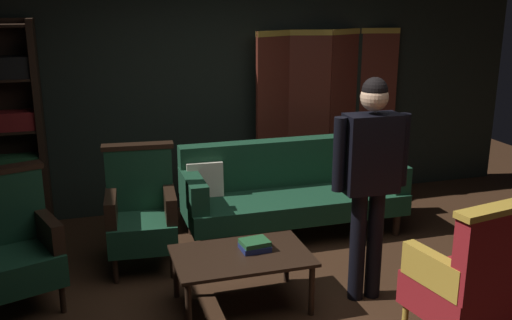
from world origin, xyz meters
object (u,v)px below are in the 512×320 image
coffee_table (242,260)px  armchair_wing_left (14,245)px  velvet_couch (291,187)px  armchair_wing_right (141,211)px  book_navy_cloth (255,247)px  folding_screen (326,113)px  standing_figure (370,170)px  book_green_cloth (255,242)px  armchair_gilt_accent (468,278)px

coffee_table → armchair_wing_left: bearing=163.0°
velvet_couch → armchair_wing_right: (-1.47, -0.35, 0.04)m
armchair_wing_right → book_navy_cloth: size_ratio=4.97×
folding_screen → velvet_couch: (-0.72, -0.86, -0.53)m
velvet_couch → book_navy_cloth: bearing=-121.0°
standing_figure → book_navy_cloth: size_ratio=8.13×
armchair_wing_left → folding_screen: bearing=27.2°
armchair_wing_left → standing_figure: size_ratio=0.61×
folding_screen → armchair_wing_right: size_ratio=1.83×
armchair_wing_left → book_navy_cloth: bearing=-14.5°
folding_screen → standing_figure: folding_screen is taller
coffee_table → book_green_cloth: bearing=22.4°
coffee_table → book_green_cloth: (0.12, 0.05, 0.11)m
coffee_table → armchair_wing_right: (-0.63, 0.91, 0.12)m
velvet_couch → armchair_wing_right: armchair_wing_right is taller
armchair_wing_right → book_green_cloth: bearing=-49.1°
coffee_table → armchair_gilt_accent: armchair_gilt_accent is taller
armchair_wing_left → book_navy_cloth: armchair_wing_left is taller
folding_screen → armchair_wing_left: folding_screen is taller
armchair_gilt_accent → book_navy_cloth: 1.50m
armchair_gilt_accent → armchair_wing_right: same height
armchair_wing_left → armchair_wing_right: bearing=23.4°
armchair_wing_right → standing_figure: 1.96m
velvet_couch → armchair_gilt_accent: bearing=-78.9°
standing_figure → armchair_wing_left: bearing=166.1°
velvet_couch → book_green_cloth: bearing=-121.0°
book_green_cloth → standing_figure: bearing=-12.8°
coffee_table → armchair_wing_right: armchair_wing_right is taller
velvet_couch → armchair_gilt_accent: (0.43, -2.17, 0.04)m
standing_figure → folding_screen: bearing=74.5°
coffee_table → standing_figure: 1.15m
armchair_gilt_accent → book_green_cloth: size_ratio=5.13×
book_navy_cloth → armchair_wing_right: bearing=130.9°
book_navy_cloth → folding_screen: bearing=55.0°
coffee_table → book_green_cloth: 0.16m
armchair_wing_right → armchair_wing_left: bearing=-156.6°
coffee_table → standing_figure: standing_figure is taller
armchair_wing_left → armchair_wing_right: 1.05m
coffee_table → armchair_wing_left: (-1.60, 0.49, 0.12)m
book_green_cloth → armchair_wing_left: bearing=165.5°
armchair_gilt_accent → armchair_wing_right: size_ratio=1.00×
velvet_couch → armchair_wing_left: (-2.44, -0.77, 0.04)m
book_navy_cloth → book_green_cloth: size_ratio=1.03×
book_green_cloth → coffee_table: bearing=-157.6°
armchair_wing_left → book_navy_cloth: 1.77m
velvet_couch → coffee_table: (-0.84, -1.26, -0.08)m
velvet_couch → book_green_cloth: 1.41m
armchair_gilt_accent → standing_figure: bearing=113.2°
folding_screen → book_navy_cloth: folding_screen is taller
book_navy_cloth → armchair_gilt_accent: bearing=-39.7°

